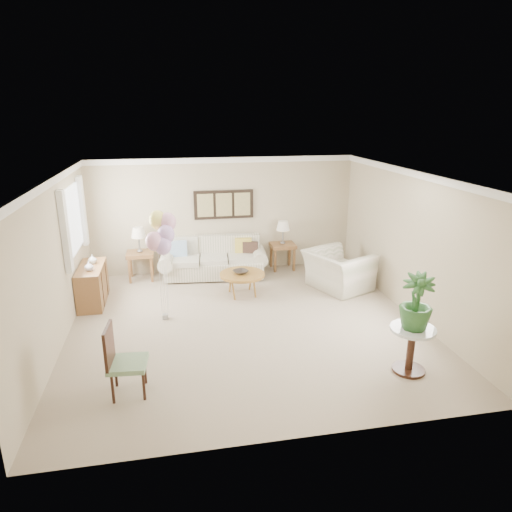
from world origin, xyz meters
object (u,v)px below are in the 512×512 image
Objects in this scene: coffee_table at (242,275)px; accent_chair at (122,359)px; sofa at (214,261)px; balloon_cluster at (162,233)px; armchair at (338,270)px.

accent_chair is (-2.08, -3.07, 0.09)m from coffee_table.
coffee_table is 0.92× the size of accent_chair.
balloon_cluster is (-1.07, -2.11, 1.25)m from sofa.
coffee_table is (0.44, -1.24, 0.08)m from sofa.
coffee_table is 2.02m from armchair.
coffee_table is at bearing -70.26° from sofa.
sofa reaches higher than armchair.
armchair is at bearing 13.45° from balloon_cluster.
accent_chair is at bearing -104.44° from balloon_cluster.
coffee_table is at bearing 66.44° from armchair.
armchair is (2.47, -1.27, 0.05)m from sofa.
armchair is 1.25× the size of accent_chair.
balloon_cluster reaches higher than armchair.
balloon_cluster is at bearing 80.70° from armchair.
balloon_cluster reaches higher than coffee_table.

